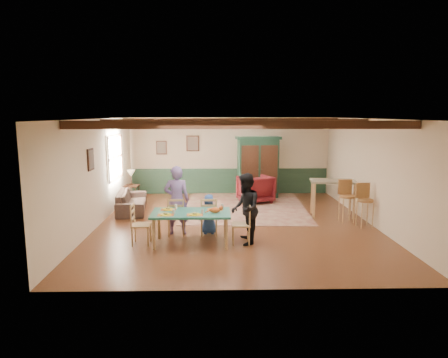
{
  "coord_description": "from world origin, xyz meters",
  "views": [
    {
      "loc": [
        -0.53,
        -10.08,
        2.81
      ],
      "look_at": [
        -0.29,
        0.13,
        1.15
      ],
      "focal_mm": 32.0,
      "sensor_mm": 36.0,
      "label": 1
    }
  ],
  "objects_px": {
    "dining_table": "(191,228)",
    "bar_stool_right": "(365,206)",
    "person_child": "(209,214)",
    "bar_stool_left": "(347,201)",
    "person_man": "(177,200)",
    "armchair": "(255,189)",
    "armoire": "(258,167)",
    "dining_chair_far_right": "(209,216)",
    "person_woman": "(245,209)",
    "cat": "(215,209)",
    "end_table": "(132,194)",
    "dining_chair_far_left": "(177,216)",
    "table_lamp": "(131,178)",
    "dining_chair_end_right": "(241,224)",
    "sofa": "(132,201)",
    "dining_chair_end_left": "(141,224)",
    "counter_table": "(332,198)"
  },
  "relations": [
    {
      "from": "dining_table",
      "to": "bar_stool_right",
      "type": "distance_m",
      "value": 4.46
    },
    {
      "from": "person_child",
      "to": "bar_stool_left",
      "type": "xyz_separation_m",
      "value": [
        3.6,
        0.95,
        0.08
      ]
    },
    {
      "from": "person_man",
      "to": "dining_table",
      "type": "bearing_deg",
      "value": 116.57
    },
    {
      "from": "armchair",
      "to": "armoire",
      "type": "bearing_deg",
      "value": -125.87
    },
    {
      "from": "dining_chair_far_right",
      "to": "person_woman",
      "type": "xyz_separation_m",
      "value": [
        0.8,
        -0.68,
        0.33
      ]
    },
    {
      "from": "cat",
      "to": "bar_stool_right",
      "type": "xyz_separation_m",
      "value": [
        3.77,
        1.32,
        -0.24
      ]
    },
    {
      "from": "bar_stool_left",
      "to": "bar_stool_right",
      "type": "distance_m",
      "value": 0.57
    },
    {
      "from": "dining_chair_far_right",
      "to": "person_child",
      "type": "xyz_separation_m",
      "value": [
        0.0,
        0.08,
        0.03
      ]
    },
    {
      "from": "end_table",
      "to": "dining_table",
      "type": "bearing_deg",
      "value": -63.15
    },
    {
      "from": "dining_chair_far_left",
      "to": "table_lamp",
      "type": "xyz_separation_m",
      "value": [
        -1.8,
        3.61,
        0.35
      ]
    },
    {
      "from": "armchair",
      "to": "end_table",
      "type": "distance_m",
      "value": 4.0
    },
    {
      "from": "person_child",
      "to": "cat",
      "type": "height_order",
      "value": "person_child"
    },
    {
      "from": "table_lamp",
      "to": "bar_stool_left",
      "type": "xyz_separation_m",
      "value": [
        6.15,
        -2.59,
        -0.24
      ]
    },
    {
      "from": "dining_chair_far_right",
      "to": "end_table",
      "type": "height_order",
      "value": "dining_chair_far_right"
    },
    {
      "from": "person_man",
      "to": "armchair",
      "type": "distance_m",
      "value": 4.04
    },
    {
      "from": "cat",
      "to": "end_table",
      "type": "distance_m",
      "value": 5.18
    },
    {
      "from": "bar_stool_right",
      "to": "dining_chair_end_right",
      "type": "bearing_deg",
      "value": -164.55
    },
    {
      "from": "person_man",
      "to": "sofa",
      "type": "xyz_separation_m",
      "value": [
        -1.55,
        2.32,
        -0.52
      ]
    },
    {
      "from": "armoire",
      "to": "person_woman",
      "type": "bearing_deg",
      "value": -104.98
    },
    {
      "from": "dining_table",
      "to": "dining_chair_end_left",
      "type": "bearing_deg",
      "value": 179.92
    },
    {
      "from": "counter_table",
      "to": "armoire",
      "type": "bearing_deg",
      "value": 125.02
    },
    {
      "from": "cat",
      "to": "armoire",
      "type": "height_order",
      "value": "armoire"
    },
    {
      "from": "dining_chair_far_left",
      "to": "table_lamp",
      "type": "distance_m",
      "value": 4.05
    },
    {
      "from": "dining_chair_end_right",
      "to": "person_child",
      "type": "bearing_deg",
      "value": -136.85
    },
    {
      "from": "armchair",
      "to": "bar_stool_right",
      "type": "xyz_separation_m",
      "value": [
        2.46,
        -2.9,
        0.11
      ]
    },
    {
      "from": "counter_table",
      "to": "person_man",
      "type": "bearing_deg",
      "value": -159.56
    },
    {
      "from": "person_man",
      "to": "end_table",
      "type": "distance_m",
      "value": 4.01
    },
    {
      "from": "dining_chair_far_left",
      "to": "end_table",
      "type": "bearing_deg",
      "value": -63.48
    },
    {
      "from": "person_man",
      "to": "counter_table",
      "type": "xyz_separation_m",
      "value": [
        4.16,
        1.55,
        -0.31
      ]
    },
    {
      "from": "person_man",
      "to": "counter_table",
      "type": "height_order",
      "value": "person_man"
    },
    {
      "from": "dining_chair_far_right",
      "to": "counter_table",
      "type": "relative_size",
      "value": 0.74
    },
    {
      "from": "end_table",
      "to": "bar_stool_right",
      "type": "bearing_deg",
      "value": -25.41
    },
    {
      "from": "dining_table",
      "to": "person_man",
      "type": "distance_m",
      "value": 0.96
    },
    {
      "from": "dining_chair_far_left",
      "to": "bar_stool_right",
      "type": "height_order",
      "value": "bar_stool_right"
    },
    {
      "from": "cat",
      "to": "end_table",
      "type": "height_order",
      "value": "cat"
    },
    {
      "from": "cat",
      "to": "bar_stool_left",
      "type": "xyz_separation_m",
      "value": [
        3.46,
        1.8,
        -0.24
      ]
    },
    {
      "from": "dining_chair_far_right",
      "to": "bar_stool_left",
      "type": "xyz_separation_m",
      "value": [
        3.6,
        1.02,
        0.11
      ]
    },
    {
      "from": "armoire",
      "to": "bar_stool_right",
      "type": "xyz_separation_m",
      "value": [
        2.31,
        -3.66,
        -0.49
      ]
    },
    {
      "from": "dining_chair_far_left",
      "to": "person_man",
      "type": "distance_m",
      "value": 0.37
    },
    {
      "from": "dining_table",
      "to": "sofa",
      "type": "bearing_deg",
      "value": 122.01
    },
    {
      "from": "dining_chair_far_left",
      "to": "armoire",
      "type": "relative_size",
      "value": 0.43
    },
    {
      "from": "counter_table",
      "to": "bar_stool_left",
      "type": "xyz_separation_m",
      "value": [
        0.2,
        -0.6,
        0.05
      ]
    },
    {
      "from": "dining_table",
      "to": "bar_stool_right",
      "type": "height_order",
      "value": "bar_stool_right"
    },
    {
      "from": "person_man",
      "to": "cat",
      "type": "relative_size",
      "value": 4.79
    },
    {
      "from": "dining_table",
      "to": "person_man",
      "type": "bearing_deg",
      "value": 116.49
    },
    {
      "from": "dining_chair_far_left",
      "to": "cat",
      "type": "relative_size",
      "value": 2.64
    },
    {
      "from": "bar_stool_left",
      "to": "person_man",
      "type": "bearing_deg",
      "value": -170.49
    },
    {
      "from": "person_woman",
      "to": "table_lamp",
      "type": "distance_m",
      "value": 5.45
    },
    {
      "from": "person_man",
      "to": "table_lamp",
      "type": "height_order",
      "value": "person_man"
    },
    {
      "from": "dining_chair_end_left",
      "to": "sofa",
      "type": "height_order",
      "value": "dining_chair_end_left"
    }
  ]
}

